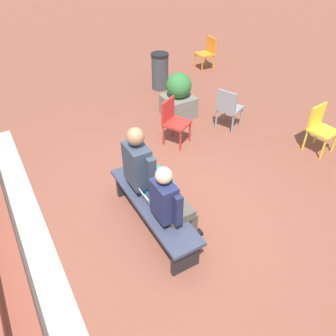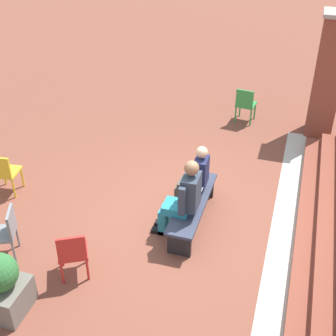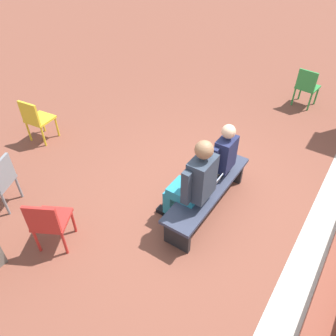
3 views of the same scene
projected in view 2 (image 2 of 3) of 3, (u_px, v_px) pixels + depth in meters
name	position (u px, v px, depth m)	size (l,w,h in m)	color
ground_plane	(191.00, 219.00, 7.97)	(60.00, 60.00, 0.00)	brown
concrete_strip	(281.00, 239.00, 7.54)	(7.34, 0.40, 0.01)	#B7B2A8
brick_pillar_left_of_steps	(328.00, 76.00, 9.79)	(0.64, 0.64, 2.67)	brown
bench	(193.00, 206.00, 7.71)	(1.80, 0.44, 0.45)	#33384C
person_student	(195.00, 176.00, 7.83)	(0.50, 0.63, 1.28)	#4C473D
person_adult	(184.00, 197.00, 7.25)	(0.59, 0.74, 1.42)	teal
laptop	(193.00, 199.00, 7.61)	(0.32, 0.29, 0.21)	#9EA0A5
plastic_chair_foreground	(72.00, 252.00, 6.62)	(0.57, 0.57, 0.84)	red
plastic_chair_by_pillar	(5.00, 230.00, 7.00)	(0.55, 0.55, 0.84)	gray
plastic_chair_far_right	(245.00, 103.00, 10.68)	(0.47, 0.47, 0.84)	#2D893D
plastic_chair_mid_courtyard	(4.00, 171.00, 8.33)	(0.47, 0.47, 0.84)	gold
planter	(2.00, 286.00, 6.14)	(0.60, 0.60, 0.94)	#6B665B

